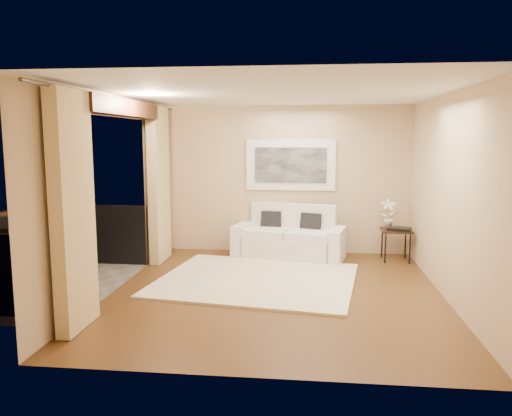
# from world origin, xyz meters

# --- Properties ---
(floor) EXTENTS (5.00, 5.00, 0.00)m
(floor) POSITION_xyz_m (0.00, 0.00, 0.00)
(floor) COLOR brown
(floor) RESTS_ON ground
(room_shell) EXTENTS (5.00, 6.40, 5.00)m
(room_shell) POSITION_xyz_m (-2.13, 0.00, 2.52)
(room_shell) COLOR white
(room_shell) RESTS_ON ground
(balcony) EXTENTS (1.81, 2.60, 1.17)m
(balcony) POSITION_xyz_m (-3.31, 0.00, 0.18)
(balcony) COLOR #605B56
(balcony) RESTS_ON ground
(curtains) EXTENTS (0.16, 4.80, 2.64)m
(curtains) POSITION_xyz_m (-2.11, 0.00, 1.34)
(curtains) COLOR #D4BC82
(curtains) RESTS_ON ground
(artwork) EXTENTS (1.62, 0.07, 0.92)m
(artwork) POSITION_xyz_m (0.08, 2.46, 1.62)
(artwork) COLOR white
(artwork) RESTS_ON room_shell
(rug) EXTENTS (3.15, 2.84, 0.04)m
(rug) POSITION_xyz_m (-0.32, 0.51, 0.02)
(rug) COLOR #F7EAC7
(rug) RESTS_ON floor
(sofa) EXTENTS (2.05, 1.21, 0.92)m
(sofa) POSITION_xyz_m (0.10, 2.09, 0.33)
(sofa) COLOR white
(sofa) RESTS_ON floor
(side_table) EXTENTS (0.51, 0.51, 0.55)m
(side_table) POSITION_xyz_m (1.93, 2.00, 0.49)
(side_table) COLOR black
(side_table) RESTS_ON floor
(tray) EXTENTS (0.45, 0.38, 0.05)m
(tray) POSITION_xyz_m (1.97, 1.92, 0.58)
(tray) COLOR black
(tray) RESTS_ON side_table
(orchid) EXTENTS (0.29, 0.21, 0.51)m
(orchid) POSITION_xyz_m (1.81, 2.17, 0.81)
(orchid) COLOR white
(orchid) RESTS_ON side_table
(bistro_table) EXTENTS (0.78, 0.78, 0.74)m
(bistro_table) POSITION_xyz_m (-3.50, 0.49, 0.65)
(bistro_table) COLOR black
(bistro_table) RESTS_ON balcony
(balcony_chair_far) EXTENTS (0.54, 0.54, 0.99)m
(balcony_chair_far) POSITION_xyz_m (-3.08, 0.52, 0.58)
(balcony_chair_far) COLOR black
(balcony_chair_far) RESTS_ON balcony
(ice_bucket) EXTENTS (0.18, 0.18, 0.20)m
(ice_bucket) POSITION_xyz_m (-3.66, 0.54, 0.84)
(ice_bucket) COLOR silver
(ice_bucket) RESTS_ON bistro_table
(candle) EXTENTS (0.06, 0.06, 0.07)m
(candle) POSITION_xyz_m (-3.43, 0.64, 0.77)
(candle) COLOR red
(candle) RESTS_ON bistro_table
(vase) EXTENTS (0.04, 0.04, 0.18)m
(vase) POSITION_xyz_m (-3.53, 0.29, 0.83)
(vase) COLOR silver
(vase) RESTS_ON bistro_table
(glass_a) EXTENTS (0.06, 0.06, 0.12)m
(glass_a) POSITION_xyz_m (-3.34, 0.40, 0.80)
(glass_a) COLOR white
(glass_a) RESTS_ON bistro_table
(glass_b) EXTENTS (0.06, 0.06, 0.12)m
(glass_b) POSITION_xyz_m (-3.36, 0.46, 0.80)
(glass_b) COLOR silver
(glass_b) RESTS_ON bistro_table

